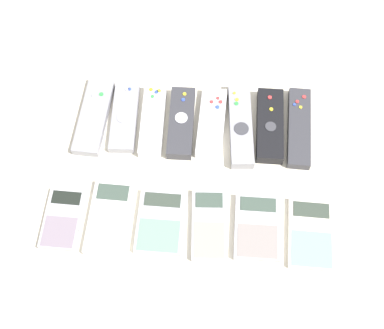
{
  "coord_description": "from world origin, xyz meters",
  "views": [
    {
      "loc": [
        0.03,
        -0.46,
        0.97
      ],
      "look_at": [
        0.0,
        0.02,
        0.01
      ],
      "focal_mm": 50.0,
      "sensor_mm": 36.0,
      "label": 1
    }
  ],
  "objects_px": {
    "remote_0": "(94,116)",
    "remote_6": "(270,125)",
    "remote_1": "(125,117)",
    "remote_4": "(212,123)",
    "remote_5": "(241,125)",
    "calculator_1": "(109,218)",
    "calculator_4": "(257,227)",
    "calculator_5": "(311,234)",
    "remote_7": "(299,128)",
    "calculator_2": "(160,222)",
    "remote_3": "(181,123)",
    "calculator_3": "(209,225)",
    "remote_2": "(153,120)",
    "calculator_0": "(63,219)"
  },
  "relations": [
    {
      "from": "remote_5",
      "to": "calculator_2",
      "type": "height_order",
      "value": "remote_5"
    },
    {
      "from": "remote_3",
      "to": "calculator_0",
      "type": "height_order",
      "value": "remote_3"
    },
    {
      "from": "calculator_1",
      "to": "calculator_5",
      "type": "distance_m",
      "value": 0.39
    },
    {
      "from": "remote_3",
      "to": "calculator_4",
      "type": "relative_size",
      "value": 1.25
    },
    {
      "from": "remote_0",
      "to": "remote_2",
      "type": "distance_m",
      "value": 0.13
    },
    {
      "from": "remote_6",
      "to": "calculator_5",
      "type": "height_order",
      "value": "remote_6"
    },
    {
      "from": "remote_2",
      "to": "calculator_0",
      "type": "relative_size",
      "value": 1.35
    },
    {
      "from": "remote_2",
      "to": "calculator_3",
      "type": "relative_size",
      "value": 1.16
    },
    {
      "from": "remote_1",
      "to": "calculator_4",
      "type": "height_order",
      "value": "remote_1"
    },
    {
      "from": "remote_1",
      "to": "calculator_3",
      "type": "bearing_deg",
      "value": -52.1
    },
    {
      "from": "calculator_2",
      "to": "calculator_5",
      "type": "xyz_separation_m",
      "value": [
        0.29,
        -0.01,
        -0.0
      ]
    },
    {
      "from": "remote_4",
      "to": "calculator_0",
      "type": "relative_size",
      "value": 1.33
    },
    {
      "from": "remote_2",
      "to": "remote_6",
      "type": "bearing_deg",
      "value": -0.08
    },
    {
      "from": "remote_4",
      "to": "calculator_5",
      "type": "distance_m",
      "value": 0.31
    },
    {
      "from": "remote_7",
      "to": "calculator_4",
      "type": "bearing_deg",
      "value": -108.6
    },
    {
      "from": "calculator_2",
      "to": "remote_0",
      "type": "bearing_deg",
      "value": 126.24
    },
    {
      "from": "remote_1",
      "to": "calculator_1",
      "type": "xyz_separation_m",
      "value": [
        -0.0,
        -0.23,
        -0.0
      ]
    },
    {
      "from": "remote_0",
      "to": "remote_2",
      "type": "height_order",
      "value": "remote_2"
    },
    {
      "from": "remote_3",
      "to": "calculator_1",
      "type": "xyz_separation_m",
      "value": [
        -0.12,
        -0.22,
        -0.0
      ]
    },
    {
      "from": "remote_5",
      "to": "calculator_0",
      "type": "distance_m",
      "value": 0.41
    },
    {
      "from": "remote_1",
      "to": "remote_4",
      "type": "bearing_deg",
      "value": -2.48
    },
    {
      "from": "remote_2",
      "to": "calculator_0",
      "type": "height_order",
      "value": "remote_2"
    },
    {
      "from": "calculator_2",
      "to": "remote_5",
      "type": "bearing_deg",
      "value": 57.48
    },
    {
      "from": "calculator_0",
      "to": "calculator_3",
      "type": "bearing_deg",
      "value": 2.86
    },
    {
      "from": "remote_7",
      "to": "calculator_3",
      "type": "xyz_separation_m",
      "value": [
        -0.18,
        -0.22,
        -0.0
      ]
    },
    {
      "from": "remote_7",
      "to": "calculator_2",
      "type": "height_order",
      "value": "remote_7"
    },
    {
      "from": "remote_0",
      "to": "remote_4",
      "type": "height_order",
      "value": "same"
    },
    {
      "from": "remote_5",
      "to": "calculator_0",
      "type": "xyz_separation_m",
      "value": [
        -0.34,
        -0.23,
        -0.01
      ]
    },
    {
      "from": "remote_2",
      "to": "remote_5",
      "type": "height_order",
      "value": "remote_5"
    },
    {
      "from": "calculator_5",
      "to": "calculator_1",
      "type": "bearing_deg",
      "value": -179.45
    },
    {
      "from": "calculator_3",
      "to": "remote_2",
      "type": "bearing_deg",
      "value": 117.23
    },
    {
      "from": "remote_0",
      "to": "remote_6",
      "type": "relative_size",
      "value": 1.1
    },
    {
      "from": "remote_6",
      "to": "calculator_3",
      "type": "height_order",
      "value": "remote_6"
    },
    {
      "from": "remote_1",
      "to": "calculator_2",
      "type": "bearing_deg",
      "value": -68.93
    },
    {
      "from": "remote_5",
      "to": "calculator_4",
      "type": "bearing_deg",
      "value": -84.54
    },
    {
      "from": "calculator_1",
      "to": "calculator_2",
      "type": "height_order",
      "value": "calculator_1"
    },
    {
      "from": "remote_0",
      "to": "remote_6",
      "type": "height_order",
      "value": "remote_6"
    },
    {
      "from": "remote_4",
      "to": "calculator_5",
      "type": "xyz_separation_m",
      "value": [
        0.2,
        -0.23,
        -0.0
      ]
    },
    {
      "from": "calculator_3",
      "to": "calculator_4",
      "type": "bearing_deg",
      "value": -2.7
    },
    {
      "from": "calculator_0",
      "to": "remote_3",
      "type": "bearing_deg",
      "value": 48.73
    },
    {
      "from": "remote_1",
      "to": "remote_2",
      "type": "distance_m",
      "value": 0.06
    },
    {
      "from": "remote_5",
      "to": "calculator_1",
      "type": "xyz_separation_m",
      "value": [
        -0.25,
        -0.22,
        -0.0
      ]
    },
    {
      "from": "calculator_0",
      "to": "calculator_4",
      "type": "relative_size",
      "value": 0.95
    },
    {
      "from": "remote_1",
      "to": "calculator_0",
      "type": "xyz_separation_m",
      "value": [
        -0.09,
        -0.23,
        -0.0
      ]
    },
    {
      "from": "remote_6",
      "to": "calculator_5",
      "type": "distance_m",
      "value": 0.25
    },
    {
      "from": "calculator_1",
      "to": "calculator_4",
      "type": "bearing_deg",
      "value": 1.55
    },
    {
      "from": "remote_4",
      "to": "calculator_2",
      "type": "relative_size",
      "value": 1.28
    },
    {
      "from": "remote_3",
      "to": "remote_6",
      "type": "distance_m",
      "value": 0.19
    },
    {
      "from": "remote_0",
      "to": "remote_7",
      "type": "xyz_separation_m",
      "value": [
        0.43,
        -0.0,
        0.0
      ]
    },
    {
      "from": "calculator_1",
      "to": "calculator_4",
      "type": "xyz_separation_m",
      "value": [
        0.28,
        -0.0,
        -0.0
      ]
    }
  ]
}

